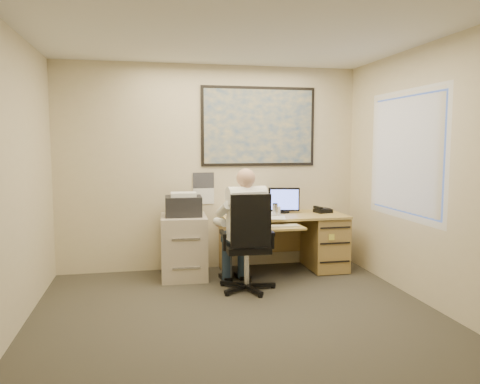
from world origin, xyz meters
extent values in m
cube|color=#36332A|center=(0.00, 0.00, 0.00)|extent=(4.00, 4.50, 0.00)
cube|color=white|center=(0.00, 0.00, 2.70)|extent=(4.00, 4.50, 0.00)
cube|color=beige|center=(0.00, 2.25, 1.35)|extent=(4.00, 0.00, 2.70)
cube|color=beige|center=(0.00, -2.25, 1.35)|extent=(4.00, 0.00, 2.70)
cube|color=beige|center=(2.00, 0.00, 1.35)|extent=(0.00, 4.50, 2.70)
cube|color=tan|center=(0.90, 1.88, 0.73)|extent=(1.60, 0.75, 0.03)
cube|color=#AD8A47|center=(1.48, 1.88, 0.36)|extent=(0.45, 0.70, 0.70)
cube|color=#AD8A47|center=(0.12, 1.88, 0.36)|extent=(0.04, 0.70, 0.70)
cube|color=#AD8A47|center=(0.90, 2.22, 0.45)|extent=(1.55, 0.03, 0.55)
cylinder|color=black|center=(0.94, 2.02, 0.76)|extent=(0.17, 0.17, 0.02)
cube|color=black|center=(0.94, 2.00, 0.93)|extent=(0.41, 0.13, 0.31)
cube|color=#5C73F9|center=(0.94, 1.98, 0.93)|extent=(0.36, 0.09, 0.27)
cube|color=tan|center=(0.74, 1.43, 0.66)|extent=(0.55, 0.30, 0.02)
cube|color=beige|center=(0.74, 1.43, 0.68)|extent=(0.43, 0.14, 0.02)
cube|color=black|center=(1.47, 1.94, 0.78)|extent=(0.24, 0.22, 0.05)
cylinder|color=silver|center=(0.76, 1.78, 0.83)|extent=(0.07, 0.07, 0.15)
cylinder|color=white|center=(0.81, 1.86, 0.81)|extent=(0.09, 0.09, 0.11)
cube|color=white|center=(0.45, 1.88, 0.76)|extent=(0.60, 0.56, 0.03)
cube|color=#1E4C93|center=(0.65, 2.23, 1.90)|extent=(1.56, 0.03, 1.06)
cube|color=white|center=(-0.10, 2.24, 1.08)|extent=(0.28, 0.01, 0.42)
cube|color=beige|center=(-0.40, 1.86, 0.39)|extent=(0.59, 0.69, 0.78)
cube|color=black|center=(-0.40, 1.86, 0.90)|extent=(0.46, 0.41, 0.24)
cube|color=white|center=(-0.40, 1.84, 1.05)|extent=(0.32, 0.26, 0.05)
cylinder|color=silver|center=(0.26, 1.19, 0.26)|extent=(0.06, 0.06, 0.42)
cube|color=black|center=(0.26, 1.19, 0.49)|extent=(0.50, 0.50, 0.07)
cube|color=black|center=(0.27, 0.95, 0.84)|extent=(0.44, 0.08, 0.58)
camera|label=1|loc=(-0.87, -3.92, 1.68)|focal=35.00mm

